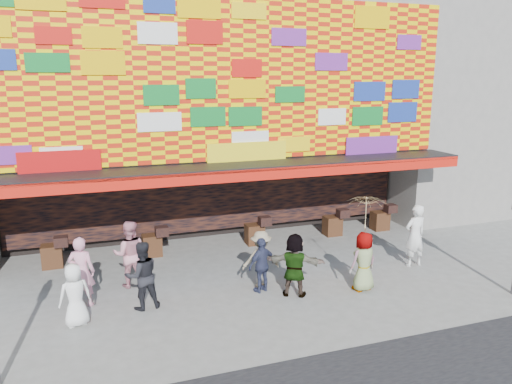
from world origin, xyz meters
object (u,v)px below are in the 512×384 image
ped_b (82,272)px  ped_g (364,262)px  parasol (366,213)px  ped_f (294,265)px  ped_d (261,259)px  ped_i (130,254)px  ped_a (75,295)px  ped_c (142,275)px  ped_e (262,265)px  ped_h (415,236)px

ped_b → ped_g: size_ratio=1.11×
parasol → ped_f: bearing=170.9°
ped_d → ped_i: 3.59m
ped_b → ped_i: bearing=-127.2°
ped_b → parasol: (7.16, -1.51, 1.26)m
ped_i → ped_g: bearing=167.4°
ped_a → ped_c: 1.62m
ped_e → ped_f: bearing=125.1°
ped_b → ped_d: size_ratio=1.14×
ped_a → parasol: (7.32, -0.48, 1.41)m
ped_g → ped_h: 2.63m
ped_f → ped_i: ped_i is taller
ped_e → ped_g: size_ratio=0.93×
ped_a → parasol: bearing=161.5°
ped_d → ped_f: 1.05m
ped_e → ped_h: (5.02, 0.24, 0.21)m
ped_c → ped_g: (5.75, -0.85, -0.05)m
ped_e → parasol: size_ratio=0.80×
ped_b → ped_d: 4.66m
ped_d → ped_g: bearing=164.2°
ped_f → ped_h: size_ratio=0.89×
ped_d → ped_i: (-3.38, 1.20, 0.14)m
ped_f → ped_i: bearing=2.2°
ped_d → ped_e: bearing=83.3°
ped_c → ped_e: size_ratio=1.15×
ped_d → parasol: bearing=164.2°
ped_b → ped_d: (4.64, -0.37, -0.11)m
ped_a → ped_f: size_ratio=0.88×
ped_f → ped_i: 4.50m
ped_b → ped_h: size_ratio=0.94×
ped_d → parasol: size_ratio=0.84×
ped_b → ped_f: ped_b is taller
ped_a → ped_c: (1.57, 0.38, 0.12)m
ped_h → parasol: parasol is taller
ped_f → ped_h: ped_h is taller
ped_f → ped_h: bearing=-140.9°
ped_a → ped_i: size_ratio=0.81×
ped_c → ped_e: bearing=171.4°
ped_c → ped_d: (3.23, 0.29, -0.08)m
ped_a → ped_g: size_ratio=0.92×
parasol → ped_a: bearing=176.3°
ped_f → ped_g: (1.89, -0.30, -0.04)m
ped_c → ped_e: 3.14m
ped_a → ped_g: 7.34m
ped_f → ped_g: ped_f is taller
ped_e → ped_i: size_ratio=0.81×
ped_b → ped_d: ped_b is taller
ped_b → ped_c: bearing=174.3°
parasol → ped_e: bearing=162.8°
ped_a → parasol: parasol is taller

